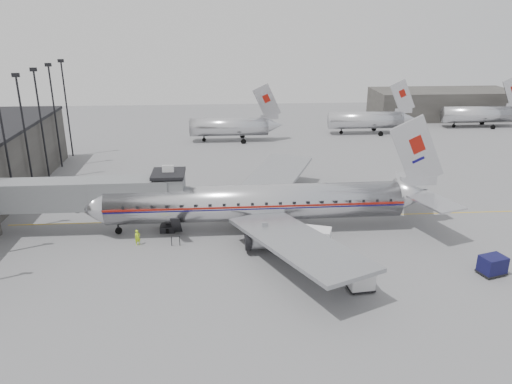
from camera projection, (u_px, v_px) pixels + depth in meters
The scene contains 13 objects.
ground at pixel (257, 241), 50.88m from camera, with size 160.00×160.00×0.00m, color slate.
hangar at pixel (442, 104), 109.10m from camera, with size 30.00×12.00×6.00m, color #353330.
apron_line at pixel (280, 218), 56.71m from camera, with size 0.15×60.00×0.01m, color gold.
jet_bridge at pixel (95, 195), 51.78m from camera, with size 21.00×6.20×7.10m.
floodlight_masts at pixel (15, 136), 58.37m from camera, with size 0.90×42.25×15.25m.
distant_aircraft_near at pixel (230, 126), 89.20m from camera, with size 16.39×3.20×10.26m.
distant_aircraft_mid at pixel (366, 119), 94.68m from camera, with size 16.39×3.20×10.26m.
distant_aircraft_far at pixel (478, 114), 100.03m from camera, with size 16.39×3.20×10.26m.
airliner at pixel (262, 202), 52.70m from camera, with size 38.73×35.91×12.25m.
service_van at pixel (307, 238), 48.95m from camera, with size 5.07×3.24×2.23m.
baggage_cart_navy at pixel (493, 265), 44.22m from camera, with size 2.62×2.26×1.75m.
baggage_cart_white at pixel (361, 281), 41.74m from camera, with size 2.28×1.84×1.67m.
ramp_worker at pixel (138, 237), 49.86m from camera, with size 0.59×0.39×1.62m, color #C7F71D.
Camera 1 is at (-3.39, -45.97, 22.14)m, focal length 35.00 mm.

